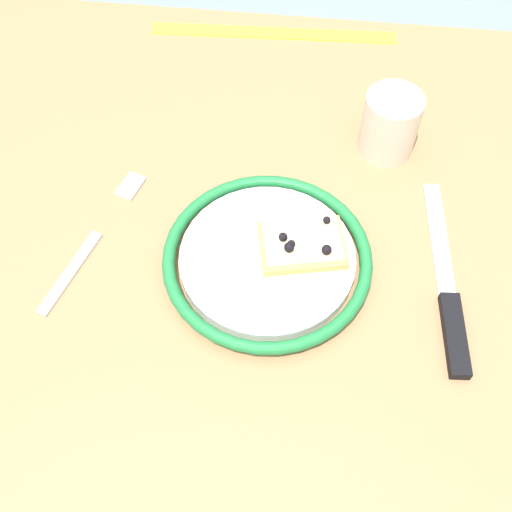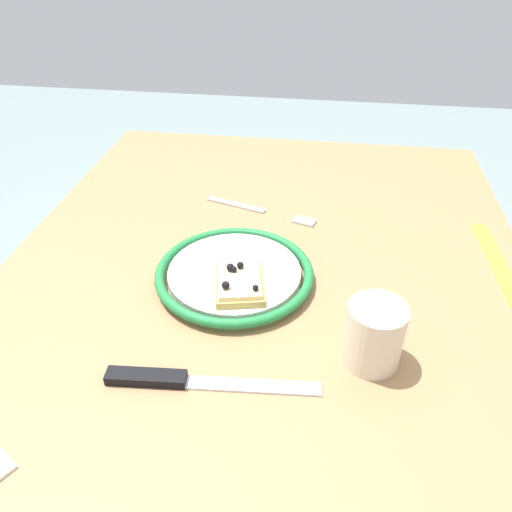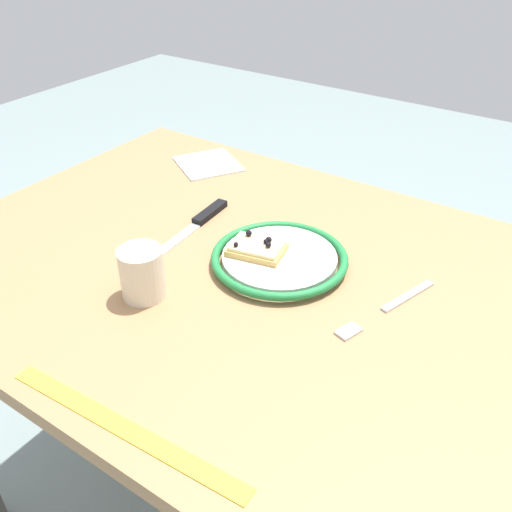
# 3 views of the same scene
# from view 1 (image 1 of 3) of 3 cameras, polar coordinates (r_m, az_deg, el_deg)

# --- Properties ---
(ground_plane) EXTENTS (6.00, 6.00, 0.00)m
(ground_plane) POSITION_cam_1_polar(r_m,az_deg,el_deg) (1.35, 2.12, -15.83)
(ground_plane) COLOR slate
(dining_table) EXTENTS (1.09, 0.77, 0.71)m
(dining_table) POSITION_cam_1_polar(r_m,az_deg,el_deg) (0.78, 3.52, -2.46)
(dining_table) COLOR #936D47
(dining_table) RESTS_ON ground_plane
(plate) EXTENTS (0.22, 0.22, 0.02)m
(plate) POSITION_cam_1_polar(r_m,az_deg,el_deg) (0.67, 1.25, -0.29)
(plate) COLOR white
(plate) RESTS_ON dining_table
(pizza_slice_near) EXTENTS (0.10, 0.08, 0.03)m
(pizza_slice_near) POSITION_cam_1_polar(r_m,az_deg,el_deg) (0.66, 4.43, 1.05)
(pizza_slice_near) COLOR tan
(pizza_slice_near) RESTS_ON plate
(knife) EXTENTS (0.04, 0.24, 0.01)m
(knife) POSITION_cam_1_polar(r_m,az_deg,el_deg) (0.68, 17.32, -4.38)
(knife) COLOR silver
(knife) RESTS_ON dining_table
(fork) EXTENTS (0.08, 0.20, 0.00)m
(fork) POSITION_cam_1_polar(r_m,az_deg,el_deg) (0.72, -14.17, 1.54)
(fork) COLOR #BEBEBE
(fork) RESTS_ON dining_table
(cup) EXTENTS (0.07, 0.07, 0.08)m
(cup) POSITION_cam_1_polar(r_m,az_deg,el_deg) (0.77, 12.19, 11.51)
(cup) COLOR beige
(cup) RESTS_ON dining_table
(measuring_tape) EXTENTS (0.34, 0.04, 0.00)m
(measuring_tape) POSITION_cam_1_polar(r_m,az_deg,el_deg) (0.94, 1.76, 19.45)
(measuring_tape) COLOR yellow
(measuring_tape) RESTS_ON dining_table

